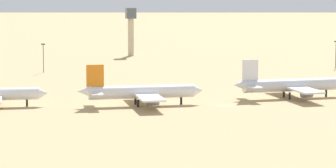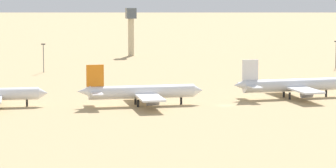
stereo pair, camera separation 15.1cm
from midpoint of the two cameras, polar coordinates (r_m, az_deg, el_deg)
name	(u,v)px [view 1 (the left image)]	position (r m, az deg, el deg)	size (l,w,h in m)	color
ground	(225,105)	(287.04, 3.79, -1.42)	(4000.00, 4000.00, 0.00)	tan
parked_jet_orange_2	(140,92)	(285.17, -1.85, -0.53)	(42.33, 35.53, 13.99)	white
parked_jet_white_3	(290,85)	(305.53, 8.07, -0.08)	(42.33, 35.47, 14.01)	silver
control_tower	(131,27)	(462.12, -2.49, 3.79)	(5.20, 5.20, 25.70)	#C6B793
light_pole_west	(43,55)	(386.24, -8.26, 1.88)	(1.80, 0.50, 12.92)	#59595E
light_pole_mid	(336,52)	(407.44, 11.03, 2.08)	(1.80, 0.50, 12.80)	#59595E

